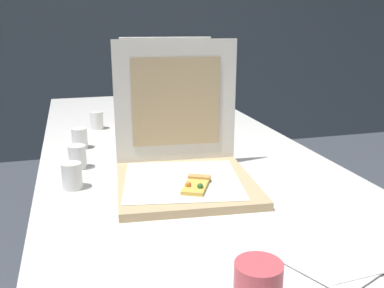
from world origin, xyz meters
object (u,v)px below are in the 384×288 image
pizza_box_front (183,164)px  napkin_pile (336,260)px  table (174,159)px  cup_white_near_left (72,176)px  cup_white_far (97,120)px  cup_printed_front (258,287)px  pizza_box_middle (168,118)px  cup_white_mid (80,138)px  cup_white_near_center (77,157)px

pizza_box_front → napkin_pile: bearing=-64.5°
table → cup_white_near_left: 0.49m
table → cup_white_far: 0.45m
cup_printed_front → napkin_pile: cup_printed_front is taller
pizza_box_middle → napkin_pile: (0.09, -1.09, -0.05)m
table → cup_white_mid: size_ratio=31.15×
cup_white_far → napkin_pile: size_ratio=0.37×
table → cup_white_near_left: (-0.37, -0.31, 0.08)m
table → cup_white_near_center: size_ratio=31.15×
cup_white_near_center → cup_white_near_left: 0.17m
table → cup_printed_front: 0.95m
table → cup_white_mid: 0.35m
cup_white_far → pizza_box_front: bearing=-74.4°
pizza_box_front → cup_white_mid: bearing=127.9°
table → cup_white_near_left: cup_white_near_left is taller
cup_white_near_center → cup_white_near_left: (-0.02, -0.17, 0.00)m
pizza_box_front → napkin_pile: 0.53m
table → cup_white_near_center: (-0.35, -0.14, 0.08)m
pizza_box_middle → cup_white_far: bearing=165.4°
napkin_pile → pizza_box_middle: bearing=94.9°
table → napkin_pile: size_ratio=11.47×
table → cup_white_near_left: size_ratio=31.15×
cup_white_near_center → napkin_pile: (0.47, -0.71, -0.03)m
pizza_box_front → cup_white_near_center: (-0.29, 0.21, -0.02)m
pizza_box_middle → cup_white_far: (-0.28, 0.12, -0.02)m
pizza_box_front → cup_printed_front: size_ratio=4.86×
cup_white_mid → napkin_pile: cup_white_mid is taller
pizza_box_front → cup_white_near_left: pizza_box_front is taller
napkin_pile → pizza_box_front: bearing=109.9°
table → cup_white_mid: cup_white_mid is taller
cup_white_far → pizza_box_middle: bearing=-22.5°
cup_white_far → cup_white_mid: bearing=-105.9°
pizza_box_middle → cup_white_mid: pizza_box_middle is taller
table → pizza_box_middle: (0.03, 0.24, 0.10)m
cup_white_mid → cup_white_near_center: bearing=-93.4°
cup_printed_front → napkin_pile: size_ratio=0.42×
cup_printed_front → table: bearing=84.9°
cup_white_far → napkin_pile: bearing=-72.6°
cup_white_mid → cup_printed_front: (0.25, -1.02, 0.01)m
table → napkin_pile: bearing=-81.8°
cup_white_near_center → cup_printed_front: cup_printed_front is taller
table → pizza_box_front: bearing=-98.9°
pizza_box_front → pizza_box_middle: (0.09, 0.60, -0.00)m
cup_white_near_center → cup_white_far: size_ratio=1.00×
cup_white_near_left → cup_white_far: bearing=80.7°
table → napkin_pile: 0.86m
cup_white_near_left → cup_white_mid: size_ratio=1.00×
cup_printed_front → pizza_box_middle: bearing=84.5°
pizza_box_front → pizza_box_middle: bearing=87.3°
cup_white_mid → cup_printed_front: size_ratio=0.87×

